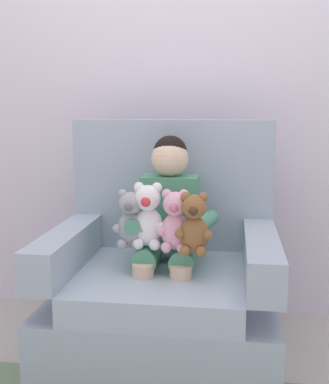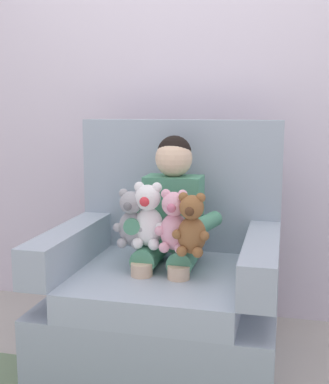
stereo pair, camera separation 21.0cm
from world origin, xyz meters
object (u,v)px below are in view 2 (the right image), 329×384
(seated_child, at_px, (170,218))
(plush_white, at_px, (148,217))
(plush_pink, at_px, (174,222))
(plush_grey, at_px, (131,220))
(plush_brown, at_px, (192,226))
(armchair, at_px, (167,290))

(seated_child, height_order, plush_white, seated_child)
(seated_child, bearing_deg, plush_white, -123.37)
(plush_pink, distance_m, plush_grey, 0.20)
(plush_white, distance_m, plush_brown, 0.21)
(seated_child, xyz_separation_m, plush_brown, (0.13, -0.19, 0.02))
(plush_white, relative_size, plush_grey, 1.13)
(plush_grey, bearing_deg, plush_brown, 8.31)
(plush_grey, bearing_deg, plush_white, 25.12)
(seated_child, bearing_deg, armchair, -144.36)
(seated_child, height_order, plush_pink, seated_child)
(plush_white, bearing_deg, plush_brown, -4.66)
(armchair, xyz_separation_m, plush_brown, (0.15, -0.18, 0.35))
(armchair, relative_size, plush_brown, 4.33)
(armchair, xyz_separation_m, plush_white, (-0.06, -0.11, 0.37))
(plush_pink, bearing_deg, plush_white, 146.35)
(seated_child, distance_m, plush_grey, 0.19)
(seated_child, relative_size, plush_white, 2.91)
(seated_child, xyz_separation_m, plush_white, (-0.07, -0.13, 0.03))
(plush_pink, height_order, plush_grey, plush_pink)
(plush_brown, bearing_deg, plush_grey, 155.74)
(armchair, relative_size, seated_child, 1.35)
(plush_white, bearing_deg, plush_pink, -0.61)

